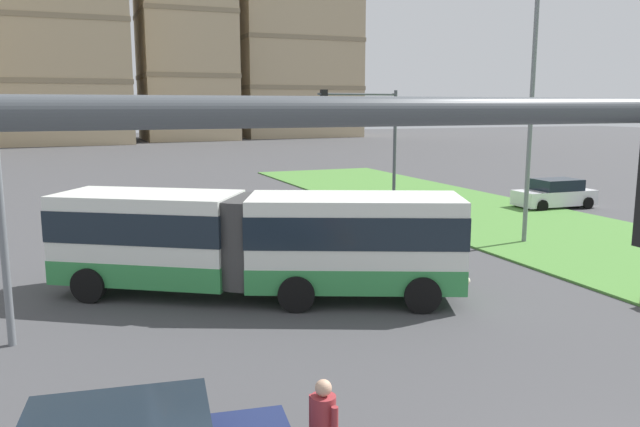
{
  "coord_description": "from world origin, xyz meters",
  "views": [
    {
      "loc": [
        -7.01,
        -4.89,
        5.52
      ],
      "look_at": [
        0.18,
        13.0,
        2.2
      ],
      "focal_mm": 35.22,
      "sensor_mm": 36.0,
      "label": 1
    }
  ],
  "objects_px": {
    "car_white_van": "(555,194)",
    "apartment_tower_eastcentre": "(292,20)",
    "traffic_light_far_right": "(371,132)",
    "articulated_bus": "(257,241)",
    "streetlight_median": "(531,106)"
  },
  "relations": [
    {
      "from": "traffic_light_far_right",
      "to": "articulated_bus",
      "type": "bearing_deg",
      "value": -131.12
    },
    {
      "from": "articulated_bus",
      "to": "apartment_tower_eastcentre",
      "type": "relative_size",
      "value": 0.28
    },
    {
      "from": "traffic_light_far_right",
      "to": "apartment_tower_eastcentre",
      "type": "relative_size",
      "value": 0.15
    },
    {
      "from": "traffic_light_far_right",
      "to": "apartment_tower_eastcentre",
      "type": "bearing_deg",
      "value": 73.0
    },
    {
      "from": "traffic_light_far_right",
      "to": "streetlight_median",
      "type": "height_order",
      "value": "streetlight_median"
    },
    {
      "from": "car_white_van",
      "to": "traffic_light_far_right",
      "type": "xyz_separation_m",
      "value": [
        -11.14,
        0.22,
        3.54
      ]
    },
    {
      "from": "articulated_bus",
      "to": "car_white_van",
      "type": "height_order",
      "value": "articulated_bus"
    },
    {
      "from": "car_white_van",
      "to": "traffic_light_far_right",
      "type": "bearing_deg",
      "value": 178.86
    },
    {
      "from": "car_white_van",
      "to": "traffic_light_far_right",
      "type": "distance_m",
      "value": 11.69
    },
    {
      "from": "articulated_bus",
      "to": "traffic_light_far_right",
      "type": "height_order",
      "value": "traffic_light_far_right"
    },
    {
      "from": "articulated_bus",
      "to": "car_white_van",
      "type": "xyz_separation_m",
      "value": [
        19.61,
        9.48,
        -0.9
      ]
    },
    {
      "from": "articulated_bus",
      "to": "car_white_van",
      "type": "bearing_deg",
      "value": 25.8
    },
    {
      "from": "car_white_van",
      "to": "streetlight_median",
      "type": "distance_m",
      "value": 11.1
    },
    {
      "from": "car_white_van",
      "to": "apartment_tower_eastcentre",
      "type": "relative_size",
      "value": 0.11
    },
    {
      "from": "articulated_bus",
      "to": "apartment_tower_eastcentre",
      "type": "bearing_deg",
      "value": 69.92
    }
  ]
}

